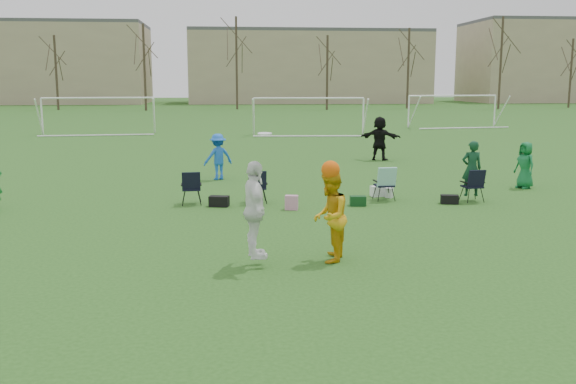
{
  "coord_description": "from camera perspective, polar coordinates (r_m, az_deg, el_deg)",
  "views": [
    {
      "loc": [
        -1.5,
        -10.44,
        3.52
      ],
      "look_at": [
        -0.24,
        2.57,
        1.25
      ],
      "focal_mm": 40.0,
      "sensor_mm": 36.0,
      "label": 1
    }
  ],
  "objects": [
    {
      "name": "tree_line",
      "position": [
        80.32,
        -4.39,
        10.93
      ],
      "size": [
        110.28,
        3.28,
        11.4
      ],
      "color": "#382B21",
      "rests_on": "ground"
    },
    {
      "name": "goal_left",
      "position": [
        45.28,
        -16.51,
        7.42
      ],
      "size": [
        7.39,
        0.76,
        2.46
      ],
      "rotation": [
        0.0,
        0.0,
        0.09
      ],
      "color": "white",
      "rests_on": "ground"
    },
    {
      "name": "sideline_setup",
      "position": [
        18.93,
        6.12,
        0.73
      ],
      "size": [
        8.89,
        2.15,
        1.79
      ],
      "color": "#103C22",
      "rests_on": "ground"
    },
    {
      "name": "goal_right",
      "position": [
        51.53,
        14.44,
        7.76
      ],
      "size": [
        7.35,
        1.14,
        2.46
      ],
      "rotation": [
        0.0,
        0.0,
        0.14
      ],
      "color": "white",
      "rests_on": "ground"
    },
    {
      "name": "center_contest",
      "position": [
        12.35,
        0.75,
        -1.84
      ],
      "size": [
        2.23,
        1.34,
        2.57
      ],
      "color": "white",
      "rests_on": "ground"
    },
    {
      "name": "fielder_blue",
      "position": [
        23.22,
        -6.23,
        3.13
      ],
      "size": [
        1.23,
        0.98,
        1.66
      ],
      "primitive_type": "imported",
      "rotation": [
        0.0,
        0.0,
        3.54
      ],
      "color": "blue",
      "rests_on": "ground"
    },
    {
      "name": "building_row",
      "position": [
        106.79,
        -1.16,
        11.16
      ],
      "size": [
        126.0,
        16.0,
        13.0
      ],
      "color": "tan",
      "rests_on": "ground"
    },
    {
      "name": "fielder_black",
      "position": [
        29.11,
        8.16,
        4.74
      ],
      "size": [
        1.89,
        1.33,
        1.96
      ],
      "primitive_type": "imported",
      "rotation": [
        0.0,
        0.0,
        2.68
      ],
      "color": "black",
      "rests_on": "ground"
    },
    {
      "name": "goal_mid",
      "position": [
        42.83,
        1.85,
        7.7
      ],
      "size": [
        7.4,
        0.63,
        2.46
      ],
      "rotation": [
        0.0,
        0.0,
        -0.07
      ],
      "color": "white",
      "rests_on": "ground"
    },
    {
      "name": "ground",
      "position": [
        11.12,
        2.53,
        -8.61
      ],
      "size": [
        260.0,
        260.0,
        0.0
      ],
      "primitive_type": "plane",
      "color": "#255019",
      "rests_on": "ground"
    },
    {
      "name": "fielder_green_far",
      "position": [
        22.63,
        20.33,
        2.26
      ],
      "size": [
        0.72,
        0.88,
        1.55
      ],
      "primitive_type": "imported",
      "rotation": [
        0.0,
        0.0,
        -1.22
      ],
      "color": "#126733",
      "rests_on": "ground"
    }
  ]
}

